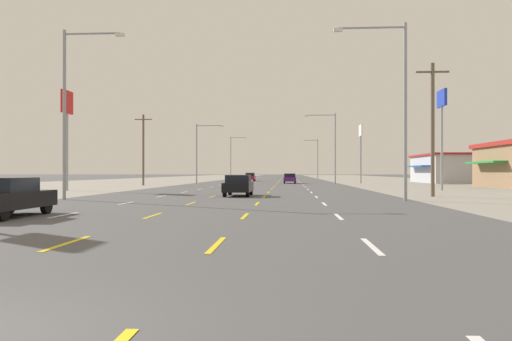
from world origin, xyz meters
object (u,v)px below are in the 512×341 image
Objects in this scene: pole_sign_left_row_1 at (67,114)px; streetlight_right_row_1 at (332,143)px; streetlight_left_row_0 at (70,102)px; sedan_far_left_nearest at (6,197)px; hatchback_inner_left_midfar at (250,177)px; streetlight_right_row_2 at (316,156)px; pole_sign_right_row_1 at (442,113)px; pole_sign_right_row_2 at (361,138)px; sedan_inner_right_mid at (290,178)px; streetlight_left_row_2 at (232,155)px; streetlight_left_row_1 at (200,149)px; sedan_center_turn_near at (238,185)px; streetlight_right_row_0 at (398,98)px.

pole_sign_left_row_1 is 39.57m from streetlight_right_row_1.
streetlight_left_row_0 is (6.65, -14.38, -0.98)m from pole_sign_left_row_1.
sedan_far_left_nearest is 13.11m from streetlight_left_row_0.
streetlight_right_row_2 is (13.44, 25.31, 4.55)m from hatchback_inner_left_midfar.
hatchback_inner_left_midfar is 23.57m from streetlight_right_row_1.
pole_sign_right_row_1 is 28.81m from pole_sign_right_row_2.
streetlight_left_row_2 is at bearing 107.12° from sedan_inner_right_mid.
sedan_far_left_nearest is 0.51× the size of streetlight_left_row_1.
sedan_inner_right_mid is 0.51× the size of streetlight_left_row_1.
streetlight_left_row_2 is 1.08× the size of streetlight_right_row_2.
streetlight_right_row_1 is (16.71, 55.82, 5.17)m from sedan_far_left_nearest.
pole_sign_left_row_1 reaches higher than pole_sign_right_row_2.
pole_sign_right_row_1 is 75.74m from streetlight_left_row_2.
pole_sign_left_row_1 is 30.50m from streetlight_left_row_1.
streetlight_right_row_2 is (19.52, 44.07, 0.20)m from streetlight_left_row_1.
sedan_center_turn_near is 19.69m from pole_sign_left_row_1.
pole_sign_right_row_1 is 1.06× the size of pole_sign_right_row_2.
streetlight_left_row_1 is (0.10, 44.07, -0.74)m from streetlight_left_row_0.
sedan_inner_right_mid is 19.46m from hatchback_inner_left_midfar.
sedan_far_left_nearest and sedan_inner_right_mid have the same top height.
streetlight_right_row_2 is (26.28, 73.77, -1.52)m from pole_sign_left_row_1.
sedan_center_turn_near is 57.67m from hatchback_inner_left_midfar.
streetlight_right_row_0 reaches higher than streetlight_right_row_2.
streetlight_left_row_2 is (6.66, 73.77, -1.11)m from pole_sign_left_row_1.
sedan_center_turn_near and sedan_inner_right_mid have the same top height.
pole_sign_right_row_1 is (17.48, 12.20, 6.31)m from sedan_center_turn_near.
streetlight_left_row_1 is (-23.80, -2.01, -1.62)m from pole_sign_right_row_2.
streetlight_left_row_0 reaches higher than streetlight_right_row_1.
pole_sign_right_row_1 reaches higher than hatchback_inner_left_midfar.
streetlight_right_row_0 reaches higher than sedan_inner_right_mid.
streetlight_left_row_0 is 1.17× the size of streetlight_left_row_1.
pole_sign_left_row_1 is at bearing 109.85° from sedan_far_left_nearest.
pole_sign_right_row_1 is at bearing -65.15° from hatchback_inner_left_midfar.
streetlight_left_row_2 is (-2.77, 99.89, 4.99)m from sedan_far_left_nearest.
sedan_center_turn_near is at bearing -104.15° from streetlight_right_row_1.
sedan_center_turn_near is 40.21m from streetlight_left_row_1.
streetlight_right_row_0 reaches higher than hatchback_inner_left_midfar.
streetlight_right_row_1 reaches higher than streetlight_right_row_2.
pole_sign_left_row_1 is 0.90× the size of streetlight_left_row_2.
pole_sign_left_row_1 is (-12.84, -48.45, 6.07)m from hatchback_inner_left_midfar.
sedan_far_left_nearest is at bearing -88.41° from streetlight_left_row_2.
streetlight_left_row_0 reaches higher than pole_sign_right_row_1.
hatchback_inner_left_midfar is 0.45× the size of pole_sign_right_row_2.
pole_sign_right_row_1 is at bearing 66.35° from streetlight_right_row_0.
pole_sign_right_row_2 is (17.71, -16.75, 5.98)m from hatchback_inner_left_midfar.
streetlight_left_row_2 is at bearing 90.12° from streetlight_left_row_1.
pole_sign_left_row_1 is 1.04× the size of pole_sign_right_row_2.
streetlight_left_row_0 reaches higher than pole_sign_left_row_1.
sedan_inner_right_mid is at bearing 173.68° from streetlight_right_row_1.
sedan_center_turn_near is at bearing -86.50° from hatchback_inner_left_midfar.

